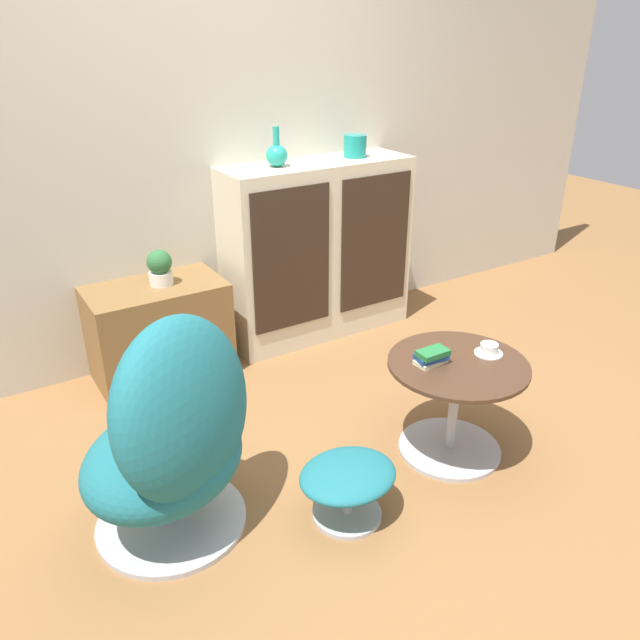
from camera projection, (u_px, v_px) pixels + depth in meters
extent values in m
plane|color=olive|center=(361.00, 473.00, 2.79)|extent=(12.00, 12.00, 0.00)
cube|color=beige|center=(202.00, 129.00, 3.43)|extent=(6.40, 0.06, 2.60)
cube|color=beige|center=(318.00, 250.00, 3.88)|extent=(1.19, 0.38, 1.09)
cube|color=#332319|center=(292.00, 260.00, 3.56)|extent=(0.50, 0.01, 0.83)
cube|color=#332319|center=(375.00, 242.00, 3.85)|extent=(0.50, 0.01, 0.83)
cube|color=brown|center=(159.00, 331.00, 3.47)|extent=(0.73, 0.43, 0.54)
cylinder|color=beige|center=(174.00, 354.00, 3.32)|extent=(0.23, 0.01, 0.23)
cylinder|color=#B7B7BC|center=(172.00, 520.00, 2.51)|extent=(0.59, 0.59, 0.02)
cylinder|color=#B7B7BC|center=(170.00, 505.00, 2.47)|extent=(0.06, 0.06, 0.14)
ellipsoid|color=#1E6B75|center=(164.00, 458.00, 2.37)|extent=(0.87, 0.84, 0.32)
ellipsoid|color=#1E6B75|center=(184.00, 407.00, 2.21)|extent=(0.79, 0.71, 0.71)
cylinder|color=#B7B7BC|center=(347.00, 513.00, 2.54)|extent=(0.28, 0.28, 0.02)
cylinder|color=#B7B7BC|center=(347.00, 498.00, 2.51)|extent=(0.04, 0.04, 0.14)
ellipsoid|color=#1E6B75|center=(348.00, 475.00, 2.46)|extent=(0.40, 0.34, 0.09)
cylinder|color=#B7B7BC|center=(449.00, 448.00, 2.94)|extent=(0.48, 0.48, 0.02)
cylinder|color=#B7B7BC|center=(453.00, 407.00, 2.84)|extent=(0.04, 0.04, 0.43)
cylinder|color=#472D1E|center=(458.00, 364.00, 2.75)|extent=(0.62, 0.62, 0.02)
ellipsoid|color=teal|center=(277.00, 156.00, 3.49)|extent=(0.12, 0.12, 0.12)
cylinder|color=teal|center=(276.00, 136.00, 3.44)|extent=(0.04, 0.04, 0.10)
cylinder|color=teal|center=(355.00, 146.00, 3.75)|extent=(0.14, 0.14, 0.13)
cylinder|color=silver|center=(161.00, 278.00, 3.36)|extent=(0.13, 0.13, 0.07)
sphere|color=#2D6638|center=(159.00, 262.00, 3.32)|extent=(0.13, 0.13, 0.13)
cylinder|color=white|center=(488.00, 353.00, 2.81)|extent=(0.13, 0.13, 0.01)
cylinder|color=white|center=(489.00, 349.00, 2.80)|extent=(0.08, 0.08, 0.05)
cube|color=beige|center=(430.00, 362.00, 2.73)|extent=(0.14, 0.09, 0.02)
cube|color=#1E478C|center=(431.00, 357.00, 2.72)|extent=(0.15, 0.10, 0.02)
cube|color=#237038|center=(433.00, 353.00, 2.70)|extent=(0.14, 0.08, 0.03)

